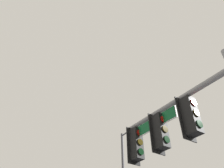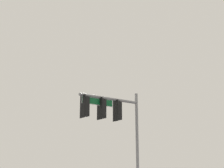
{
  "view_description": "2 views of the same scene",
  "coord_description": "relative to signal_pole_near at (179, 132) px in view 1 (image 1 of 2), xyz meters",
  "views": [
    {
      "loc": [
        -6.98,
        -0.86,
        1.78
      ],
      "look_at": [
        -1.6,
        -4.17,
        6.75
      ],
      "focal_mm": 35.0,
      "sensor_mm": 36.0,
      "label": 1
    },
    {
      "loc": [
        6.94,
        9.98,
        1.52
      ],
      "look_at": [
        -4.44,
        -7.27,
        6.98
      ],
      "focal_mm": 50.0,
      "sensor_mm": 36.0,
      "label": 2
    }
  ],
  "objects": [
    {
      "name": "signal_pole_near",
      "position": [
        0.0,
        0.0,
        0.0
      ],
      "size": [
        4.31,
        0.64,
        6.05
      ],
      "color": "gray",
      "rests_on": "ground_plane"
    }
  ]
}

